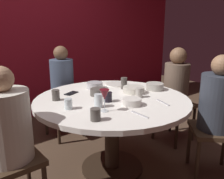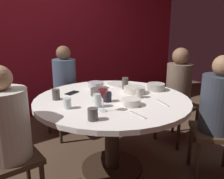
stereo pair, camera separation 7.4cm
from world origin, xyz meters
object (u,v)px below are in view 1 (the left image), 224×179
(seated_diner_front_right, at_px, (218,104))
(bowl_serving_large, at_px, (95,85))
(dining_table, at_px, (112,112))
(cup_near_candle, at_px, (98,101))
(bowl_rice_portion, at_px, (98,92))
(cup_by_right_diner, at_px, (139,93))
(wine_glass, at_px, (105,95))
(dinner_plate, at_px, (117,84))
(cup_beside_wine, at_px, (56,95))
(seated_diner_back, at_px, (62,82))
(bowl_small_white, at_px, (132,102))
(cup_by_left_diner, at_px, (68,104))
(cup_far_edge, at_px, (124,83))
(cell_phone, at_px, (71,93))
(seated_diner_right, at_px, (176,85))
(candle_holder, at_px, (108,97))
(bowl_sauce_side, at_px, (134,90))
(cup_center_front, at_px, (95,114))
(seated_diner_left, at_px, (6,128))
(bowl_salad_center, at_px, (155,86))

(seated_diner_front_right, relative_size, bowl_serving_large, 6.81)
(dining_table, relative_size, cup_near_candle, 12.98)
(cup_near_candle, bearing_deg, bowl_rice_portion, 54.22)
(cup_by_right_diner, bearing_deg, wine_glass, -169.36)
(dinner_plate, relative_size, cup_near_candle, 2.35)
(cup_beside_wine, bearing_deg, seated_diner_front_right, -40.31)
(seated_diner_back, distance_m, bowl_serving_large, 0.58)
(seated_diner_front_right, relative_size, bowl_small_white, 7.16)
(seated_diner_back, distance_m, bowl_rice_portion, 0.81)
(bowl_small_white, distance_m, cup_near_candle, 0.29)
(cup_by_left_diner, bearing_deg, cup_near_candle, -28.33)
(dinner_plate, xyz_separation_m, cup_by_left_diner, (-0.82, -0.36, 0.04))
(cup_far_edge, bearing_deg, wine_glass, -144.54)
(wine_glass, height_order, cell_phone, wine_glass)
(seated_diner_right, bearing_deg, seated_diner_back, -44.44)
(candle_holder, relative_size, wine_glass, 0.61)
(bowl_serving_large, bearing_deg, cell_phone, -175.97)
(cup_by_right_diner, bearing_deg, dinner_plate, 72.11)
(bowl_sauce_side, distance_m, cup_beside_wine, 0.75)
(seated_diner_back, bearing_deg, cup_by_right_diner, 10.42)
(seated_diner_back, bearing_deg, cup_far_edge, 21.25)
(seated_diner_back, distance_m, bowl_small_white, 1.22)
(dinner_plate, xyz_separation_m, bowl_rice_portion, (-0.41, -0.20, 0.03))
(cup_far_edge, bearing_deg, cup_by_right_diner, -107.77)
(seated_diner_back, distance_m, bowl_sauce_side, 1.00)
(seated_diner_right, relative_size, bowl_sauce_side, 5.36)
(cup_near_candle, bearing_deg, cup_center_front, -130.53)
(seated_diner_right, bearing_deg, seated_diner_left, 0.00)
(cup_beside_wine, bearing_deg, seated_diner_left, -152.49)
(cup_near_candle, bearing_deg, cup_by_right_diner, -2.75)
(cup_beside_wine, bearing_deg, bowl_small_white, -50.43)
(seated_diner_right, relative_size, cup_by_left_diner, 13.28)
(cell_phone, xyz_separation_m, bowl_serving_large, (0.29, 0.02, 0.03))
(dining_table, relative_size, dinner_plate, 5.53)
(cell_phone, xyz_separation_m, cup_beside_wine, (-0.21, -0.10, 0.04))
(cup_by_left_diner, bearing_deg, cup_beside_wine, 84.05)
(bowl_salad_center, relative_size, cup_by_left_diner, 2.10)
(wine_glass, bearing_deg, cup_beside_wine, 108.06)
(seated_diner_left, height_order, wine_glass, seated_diner_left)
(wine_glass, relative_size, cell_phone, 1.26)
(seated_diner_left, relative_size, seated_diner_front_right, 0.99)
(bowl_rice_portion, bearing_deg, bowl_small_white, -82.60)
(bowl_small_white, relative_size, cup_beside_wine, 1.67)
(dining_table, height_order, cup_center_front, cup_center_front)
(bowl_salad_center, bearing_deg, dining_table, 173.39)
(bowl_sauce_side, height_order, cup_near_candle, cup_near_candle)
(bowl_serving_large, xyz_separation_m, bowl_small_white, (-0.07, -0.64, -0.00))
(seated_diner_back, relative_size, bowl_small_white, 7.18)
(cell_phone, relative_size, cup_by_left_diner, 1.64)
(seated_diner_right, relative_size, bowl_rice_portion, 7.51)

